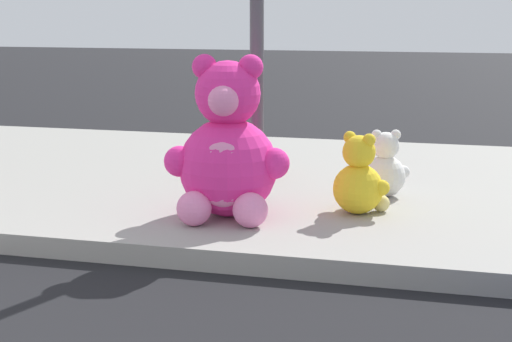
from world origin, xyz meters
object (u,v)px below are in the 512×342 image
plush_red (249,157)px  plush_yellow (360,181)px  plush_pink_large (227,153)px  plush_white (385,169)px

plush_red → plush_yellow: bearing=-41.9°
plush_pink_large → plush_yellow: plush_pink_large is taller
plush_yellow → plush_pink_large: bearing=-159.9°
plush_pink_large → plush_yellow: 1.01m
plush_pink_large → plush_red: plush_pink_large is taller
plush_pink_large → plush_red: bearing=98.3°
plush_pink_large → plush_red: 1.39m
plush_pink_large → plush_red: (-0.20, 1.35, -0.29)m
plush_red → plush_pink_large: bearing=-81.7°
plush_yellow → plush_white: bearing=77.2°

